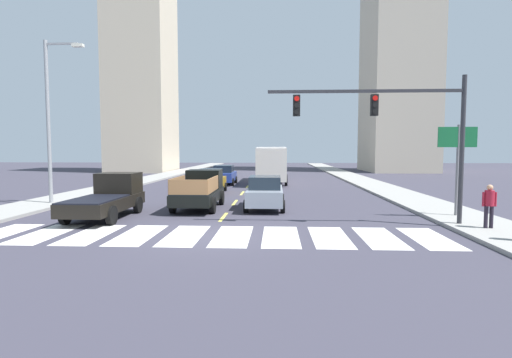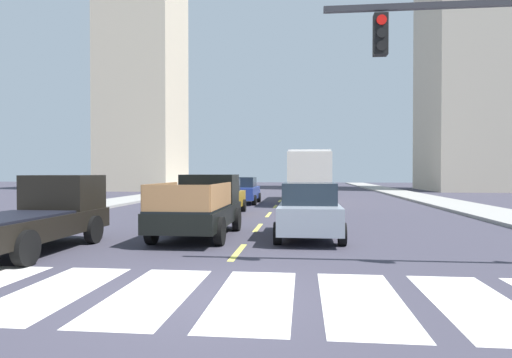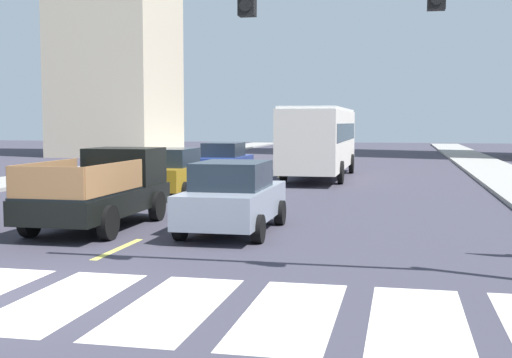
{
  "view_description": "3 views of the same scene",
  "coord_description": "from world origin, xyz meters",
  "px_view_note": "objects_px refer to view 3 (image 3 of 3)",
  "views": [
    {
      "loc": [
        2.43,
        -14.02,
        3.09
      ],
      "look_at": [
        0.9,
        15.57,
        0.9
      ],
      "focal_mm": 27.93,
      "sensor_mm": 36.0,
      "label": 1
    },
    {
      "loc": [
        1.67,
        -7.17,
        2.05
      ],
      "look_at": [
        0.24,
        6.06,
        1.84
      ],
      "focal_mm": 31.07,
      "sensor_mm": 36.0,
      "label": 2
    },
    {
      "loc": [
        5.79,
        -9.1,
        2.66
      ],
      "look_at": [
        1.69,
        9.94,
        1.02
      ],
      "focal_mm": 47.42,
      "sensor_mm": 36.0,
      "label": 3
    }
  ],
  "objects_px": {
    "city_bus": "(320,137)",
    "traffic_signal_gantry": "(504,26)",
    "sedan_mid": "(224,161)",
    "pickup_stakebed": "(105,190)",
    "sedan_far": "(172,172)",
    "sedan_near_left": "(233,197)"
  },
  "relations": [
    {
      "from": "city_bus",
      "to": "traffic_signal_gantry",
      "type": "relative_size",
      "value": 1.39
    },
    {
      "from": "sedan_mid",
      "to": "traffic_signal_gantry",
      "type": "bearing_deg",
      "value": -63.2
    },
    {
      "from": "pickup_stakebed",
      "to": "traffic_signal_gantry",
      "type": "relative_size",
      "value": 0.67
    },
    {
      "from": "sedan_far",
      "to": "sedan_near_left",
      "type": "height_order",
      "value": "same"
    },
    {
      "from": "pickup_stakebed",
      "to": "sedan_mid",
      "type": "xyz_separation_m",
      "value": [
        -0.6,
        14.17,
        -0.08
      ]
    },
    {
      "from": "traffic_signal_gantry",
      "to": "sedan_far",
      "type": "bearing_deg",
      "value": 128.9
    },
    {
      "from": "pickup_stakebed",
      "to": "sedan_mid",
      "type": "bearing_deg",
      "value": 90.71
    },
    {
      "from": "city_bus",
      "to": "traffic_signal_gantry",
      "type": "bearing_deg",
      "value": -74.53
    },
    {
      "from": "sedan_mid",
      "to": "traffic_signal_gantry",
      "type": "height_order",
      "value": "traffic_signal_gantry"
    },
    {
      "from": "sedan_mid",
      "to": "traffic_signal_gantry",
      "type": "xyz_separation_m",
      "value": [
        9.55,
        -19.0,
        3.29
      ]
    },
    {
      "from": "sedan_near_left",
      "to": "traffic_signal_gantry",
      "type": "distance_m",
      "value": 7.82
    },
    {
      "from": "city_bus",
      "to": "sedan_mid",
      "type": "relative_size",
      "value": 2.45
    },
    {
      "from": "pickup_stakebed",
      "to": "sedan_near_left",
      "type": "relative_size",
      "value": 1.18
    },
    {
      "from": "city_bus",
      "to": "traffic_signal_gantry",
      "type": "height_order",
      "value": "traffic_signal_gantry"
    },
    {
      "from": "city_bus",
      "to": "sedan_mid",
      "type": "distance_m",
      "value": 4.74
    },
    {
      "from": "sedan_near_left",
      "to": "traffic_signal_gantry",
      "type": "bearing_deg",
      "value": -41.68
    },
    {
      "from": "pickup_stakebed",
      "to": "sedan_near_left",
      "type": "xyz_separation_m",
      "value": [
        3.47,
        -0.33,
        -0.08
      ]
    },
    {
      "from": "traffic_signal_gantry",
      "to": "sedan_mid",
      "type": "bearing_deg",
      "value": 116.69
    },
    {
      "from": "sedan_mid",
      "to": "traffic_signal_gantry",
      "type": "relative_size",
      "value": 0.57
    },
    {
      "from": "city_bus",
      "to": "sedan_near_left",
      "type": "bearing_deg",
      "value": -89.41
    },
    {
      "from": "sedan_mid",
      "to": "traffic_signal_gantry",
      "type": "distance_m",
      "value": 21.52
    },
    {
      "from": "sedan_mid",
      "to": "sedan_near_left",
      "type": "distance_m",
      "value": 15.06
    }
  ]
}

